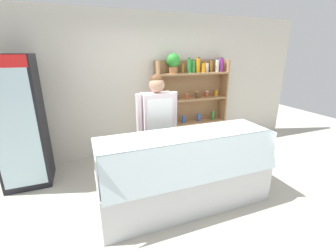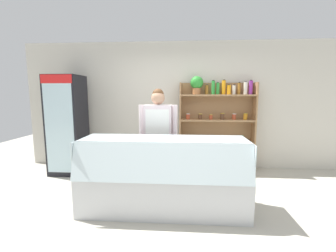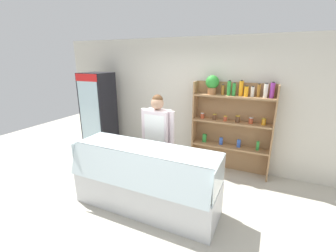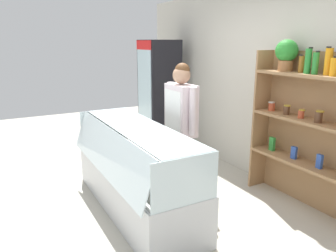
% 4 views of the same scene
% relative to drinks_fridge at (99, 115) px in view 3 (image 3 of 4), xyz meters
% --- Properties ---
extents(ground_plane, '(12.00, 12.00, 0.00)m').
position_rel_drinks_fridge_xyz_m(ground_plane, '(2.26, -1.37, -0.98)').
color(ground_plane, '#B7B2A3').
extents(back_wall, '(6.80, 0.10, 2.70)m').
position_rel_drinks_fridge_xyz_m(back_wall, '(2.26, 0.60, 0.37)').
color(back_wall, beige).
rests_on(back_wall, ground).
extents(drinks_fridge, '(0.64, 0.61, 1.97)m').
position_rel_drinks_fridge_xyz_m(drinks_fridge, '(0.00, 0.00, 0.00)').
color(drinks_fridge, black).
rests_on(drinks_fridge, ground).
extents(shelving_unit, '(1.55, 0.29, 1.97)m').
position_rel_drinks_fridge_xyz_m(shelving_unit, '(2.98, 0.41, 0.14)').
color(shelving_unit, '#9E754C').
rests_on(shelving_unit, ground).
extents(deli_display_case, '(2.25, 0.78, 1.01)m').
position_rel_drinks_fridge_xyz_m(deli_display_case, '(2.06, -1.38, -0.67)').
color(deli_display_case, silver).
rests_on(deli_display_case, ground).
extents(shop_clerk, '(0.64, 0.25, 1.69)m').
position_rel_drinks_fridge_xyz_m(shop_clerk, '(1.92, -0.67, 0.02)').
color(shop_clerk, '#383D51').
rests_on(shop_clerk, ground).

